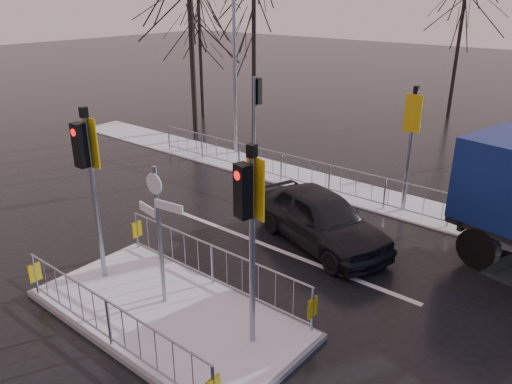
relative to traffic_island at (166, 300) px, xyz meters
The scene contains 10 objects.
ground 0.39m from the traffic_island, 42.90° to the right, with size 120.00×120.00×0.00m, color black.
snow_verge 8.60m from the traffic_island, 89.92° to the left, with size 30.00×2.00×0.04m, color white.
lane_markings 0.52m from the traffic_island, 88.07° to the right, with size 8.00×11.38×0.01m.
traffic_island is the anchor object (origin of this frame).
far_kerb_fixtures 8.11m from the traffic_island, 87.84° to the left, with size 18.00×0.65×3.83m.
car_far_lane 4.89m from the traffic_island, 81.99° to the left, with size 1.76×4.38×1.49m, color black.
tree_near_b 15.57m from the traffic_island, 122.60° to the left, with size 4.00×4.00×7.55m.
tree_near_c 18.84m from the traffic_island, 132.79° to the left, with size 3.50×3.50×6.61m.
tree_far_a 22.52m from the traffic_island, 95.17° to the left, with size 3.75×3.75×7.08m.
street_lamp_left 12.17m from the traffic_island, 124.07° to the left, with size 1.25×0.18×8.20m.
Camera 1 is at (7.01, -5.58, 6.36)m, focal length 35.00 mm.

